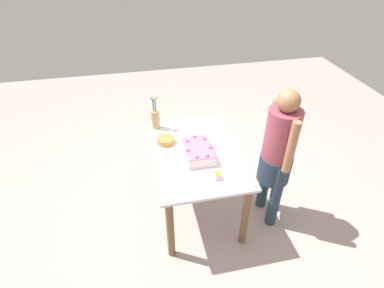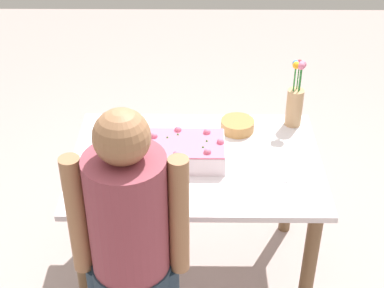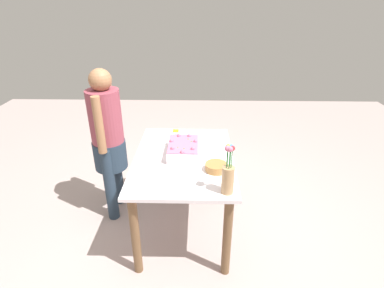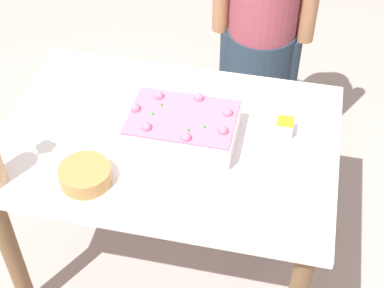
{
  "view_description": "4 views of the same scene",
  "coord_description": "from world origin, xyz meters",
  "px_view_note": "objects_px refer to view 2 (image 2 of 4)",
  "views": [
    {
      "loc": [
        -2.26,
        0.51,
        2.58
      ],
      "look_at": [
        -0.06,
        0.05,
        0.92
      ],
      "focal_mm": 28.0,
      "sensor_mm": 36.0,
      "label": 1
    },
    {
      "loc": [
        0.0,
        -2.36,
        2.47
      ],
      "look_at": [
        -0.02,
        0.03,
        0.85
      ],
      "focal_mm": 55.0,
      "sensor_mm": 36.0,
      "label": 2
    },
    {
      "loc": [
        2.3,
        0.12,
        2.03
      ],
      "look_at": [
        -0.0,
        0.07,
        0.9
      ],
      "focal_mm": 28.0,
      "sensor_mm": 36.0,
      "label": 3
    },
    {
      "loc": [
        -0.42,
        1.5,
        2.25
      ],
      "look_at": [
        -0.1,
        0.04,
        0.8
      ],
      "focal_mm": 55.0,
      "sensor_mm": 36.0,
      "label": 4
    }
  ],
  "objects_px": {
    "person_standing": "(130,253)",
    "cake_knife": "(292,169)",
    "serving_plate_with_slice": "(110,168)",
    "fruit_bowl": "(237,125)",
    "sheet_cake": "(185,151)",
    "flower_vase": "(295,101)"
  },
  "relations": [
    {
      "from": "person_standing",
      "to": "cake_knife",
      "type": "bearing_deg",
      "value": -47.72
    },
    {
      "from": "serving_plate_with_slice",
      "to": "fruit_bowl",
      "type": "height_order",
      "value": "serving_plate_with_slice"
    },
    {
      "from": "cake_knife",
      "to": "fruit_bowl",
      "type": "xyz_separation_m",
      "value": [
        -0.25,
        0.35,
        0.03
      ]
    },
    {
      "from": "sheet_cake",
      "to": "person_standing",
      "type": "relative_size",
      "value": 0.26
    },
    {
      "from": "cake_knife",
      "to": "person_standing",
      "type": "relative_size",
      "value": 0.15
    },
    {
      "from": "cake_knife",
      "to": "person_standing",
      "type": "distance_m",
      "value": 0.97
    },
    {
      "from": "sheet_cake",
      "to": "cake_knife",
      "type": "xyz_separation_m",
      "value": [
        0.52,
        -0.08,
        -0.05
      ]
    },
    {
      "from": "sheet_cake",
      "to": "person_standing",
      "type": "height_order",
      "value": "person_standing"
    },
    {
      "from": "sheet_cake",
      "to": "fruit_bowl",
      "type": "xyz_separation_m",
      "value": [
        0.27,
        0.28,
        -0.02
      ]
    },
    {
      "from": "serving_plate_with_slice",
      "to": "person_standing",
      "type": "distance_m",
      "value": 0.66
    },
    {
      "from": "serving_plate_with_slice",
      "to": "fruit_bowl",
      "type": "relative_size",
      "value": 1.16
    },
    {
      "from": "serving_plate_with_slice",
      "to": "sheet_cake",
      "type": "bearing_deg",
      "value": 14.54
    },
    {
      "from": "sheet_cake",
      "to": "flower_vase",
      "type": "bearing_deg",
      "value": 30.67
    },
    {
      "from": "fruit_bowl",
      "to": "cake_knife",
      "type": "bearing_deg",
      "value": -54.94
    },
    {
      "from": "flower_vase",
      "to": "person_standing",
      "type": "bearing_deg",
      "value": -125.86
    },
    {
      "from": "sheet_cake",
      "to": "fruit_bowl",
      "type": "bearing_deg",
      "value": 45.48
    },
    {
      "from": "serving_plate_with_slice",
      "to": "flower_vase",
      "type": "relative_size",
      "value": 0.54
    },
    {
      "from": "cake_knife",
      "to": "flower_vase",
      "type": "bearing_deg",
      "value": 16.35
    },
    {
      "from": "serving_plate_with_slice",
      "to": "flower_vase",
      "type": "xyz_separation_m",
      "value": [
        0.93,
        0.43,
        0.13
      ]
    },
    {
      "from": "cake_knife",
      "to": "person_standing",
      "type": "bearing_deg",
      "value": 156.29
    },
    {
      "from": "sheet_cake",
      "to": "cake_knife",
      "type": "height_order",
      "value": "sheet_cake"
    },
    {
      "from": "serving_plate_with_slice",
      "to": "person_standing",
      "type": "height_order",
      "value": "person_standing"
    }
  ]
}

